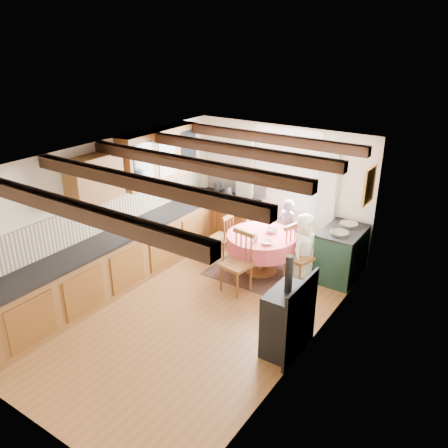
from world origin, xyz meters
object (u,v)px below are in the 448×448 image
Objects in this scene: chair_near at (236,263)px; cast_iron_stove at (287,305)px; aga_range at (341,253)px; child_far at (288,229)px; child_right at (304,248)px; cup at (256,238)px; dining_table at (261,254)px; chair_left at (221,236)px; chair_right at (300,255)px.

chair_near is 0.73× the size of cast_iron_stove.
aga_range is 0.84× the size of child_far.
cup is at bearing 129.14° from child_right.
cup reaches higher than dining_table.
dining_table is 1.03× the size of child_far.
cup is at bearing -142.18° from aga_range.
chair_near is at bearing 99.42° from child_far.
chair_near is 1.04× the size of aga_range.
aga_range reaches higher than cup.
chair_near is 0.88× the size of child_far.
child_right is at bearing 93.66° from chair_left.
chair_left reaches higher than dining_table.
cast_iron_stove is 1.90m from cup.
child_right is at bearing 59.62° from chair_near.
chair_right is at bearing 4.54° from dining_table.
cup is (-0.66, -0.34, 0.27)m from chair_right.
chair_near is 0.85× the size of child_right.
child_far is at bearing 92.89° from chair_near.
aga_range is 2.33m from cast_iron_stove.
child_far reaches higher than chair_left.
chair_left reaches higher than aga_range.
cast_iron_stove is 13.02× the size of cup.
aga_range is at bearing -41.29° from child_right.
child_far reaches higher than chair_right.
chair_left is 0.76× the size of child_right.
dining_table is 2.17m from cast_iron_stove.
aga_range is 0.70× the size of cast_iron_stove.
cast_iron_stove reaches higher than child_right.
chair_near is at bearing -131.90° from aga_range.
cast_iron_stove is at bearing -145.31° from chair_right.
cup is (0.04, -0.28, 0.42)m from dining_table.
aga_range is (2.10, 0.58, -0.01)m from chair_left.
dining_table is 1.18× the size of chair_right.
cast_iron_stove reaches higher than cup.
chair_left is 1.59m from chair_right.
aga_range is 1.11m from child_far.
chair_right is at bearing 89.59° from chair_left.
chair_right is 9.51× the size of cup.
chair_left reaches higher than cup.
aga_range is 9.09× the size of cup.
child_far is at bearing 124.80° from chair_left.
child_right is 11.23× the size of cup.
dining_table is at bearing 98.38° from cup.
cup is at bearing 131.85° from chair_right.
dining_table is at bearing 108.92° from child_right.
chair_right is at bearing 145.02° from child_far.
child_far is at bearing 54.86° from chair_right.
child_right is at bearing -136.95° from aga_range.
child_right reaches higher than dining_table.
chair_near is 9.49× the size of cup.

